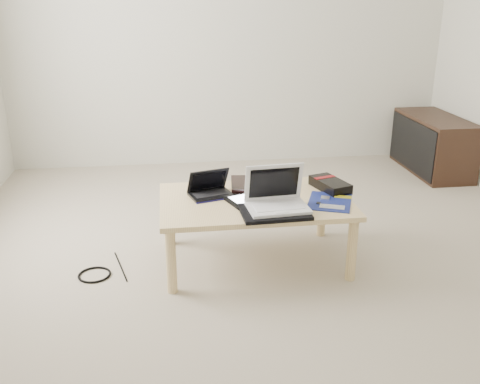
{
  "coord_description": "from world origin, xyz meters",
  "views": [
    {
      "loc": [
        -0.58,
        -2.93,
        1.52
      ],
      "look_at": [
        -0.19,
        -0.06,
        0.45
      ],
      "focal_mm": 40.0,
      "sensor_mm": 36.0,
      "label": 1
    }
  ],
  "objects": [
    {
      "name": "tablet",
      "position": [
        -0.13,
        -0.08,
        0.41
      ],
      "size": [
        0.32,
        0.28,
        0.01
      ],
      "color": "black",
      "rests_on": "coffee_table"
    },
    {
      "name": "neoprene_sleeve",
      "position": [
        -0.03,
        -0.3,
        0.41
      ],
      "size": [
        0.38,
        0.28,
        0.02
      ],
      "primitive_type": "cube",
      "rotation": [
        0.0,
        0.0,
        0.04
      ],
      "color": "black",
      "rests_on": "coffee_table"
    },
    {
      "name": "white_laptop",
      "position": [
        -0.01,
        -0.25,
        0.47
      ],
      "size": [
        0.34,
        0.26,
        0.23
      ],
      "color": "white",
      "rests_on": "neoprene_sleeve"
    },
    {
      "name": "remote",
      "position": [
        0.03,
        -0.03,
        0.41
      ],
      "size": [
        0.1,
        0.23,
        0.02
      ],
      "color": "silver",
      "rests_on": "coffee_table"
    },
    {
      "name": "cable_coil",
      "position": [
        -0.19,
        -0.05,
        0.41
      ],
      "size": [
        0.12,
        0.12,
        0.01
      ],
      "primitive_type": "torus",
      "rotation": [
        0.0,
        0.0,
        -0.08
      ],
      "color": "black",
      "rests_on": "coffee_table"
    },
    {
      "name": "floor_cable_coil",
      "position": [
        -1.04,
        -0.13,
        0.01
      ],
      "size": [
        0.22,
        0.22,
        0.01
      ],
      "primitive_type": "torus",
      "rotation": [
        0.0,
        0.0,
        -0.18
      ],
      "color": "black",
      "rests_on": "ground"
    },
    {
      "name": "netbook",
      "position": [
        -0.35,
        0.03,
        0.43
      ],
      "size": [
        0.28,
        0.24,
        0.16
      ],
      "color": "black",
      "rests_on": "coffee_table"
    },
    {
      "name": "gpu_box",
      "position": [
        0.38,
        0.04,
        0.43
      ],
      "size": [
        0.21,
        0.3,
        0.06
      ],
      "color": "black",
      "rests_on": "coffee_table"
    },
    {
      "name": "book",
      "position": [
        -0.05,
        0.14,
        0.42
      ],
      "size": [
        0.35,
        0.3,
        0.03
      ],
      "color": "black",
      "rests_on": "coffee_table"
    },
    {
      "name": "coffee_table",
      "position": [
        -0.1,
        -0.06,
        0.35
      ],
      "size": [
        1.1,
        0.7,
        0.4
      ],
      "color": "#DEC585",
      "rests_on": "ground"
    },
    {
      "name": "floor_cable_trail",
      "position": [
        -0.9,
        -0.04,
        0.0
      ],
      "size": [
        0.1,
        0.37,
        0.01
      ],
      "primitive_type": "cylinder",
      "rotation": [
        1.57,
        0.0,
        0.25
      ],
      "color": "black",
      "rests_on": "ground"
    },
    {
      "name": "media_cabinet",
      "position": [
        1.77,
        1.45,
        0.25
      ],
      "size": [
        0.41,
        0.9,
        0.5
      ],
      "color": "#322014",
      "rests_on": "ground"
    },
    {
      "name": "ground",
      "position": [
        0.0,
        0.0,
        0.0
      ],
      "size": [
        4.0,
        4.0,
        0.0
      ],
      "primitive_type": "plane",
      "color": "#B1A490",
      "rests_on": "ground"
    },
    {
      "name": "motherboard",
      "position": [
        0.32,
        -0.17,
        0.4
      ],
      "size": [
        0.33,
        0.36,
        0.01
      ],
      "color": "navy",
      "rests_on": "coffee_table"
    }
  ]
}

